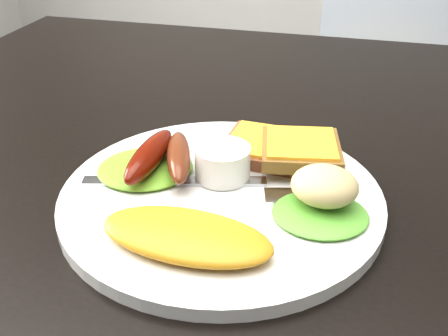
{
  "coord_description": "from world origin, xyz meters",
  "views": [
    {
      "loc": [
        0.03,
        -0.56,
        1.03
      ],
      "look_at": [
        -0.08,
        -0.16,
        0.78
      ],
      "focal_mm": 42.0,
      "sensor_mm": 36.0,
      "label": 1
    }
  ],
  "objects_px": {
    "dining_chair": "(381,93)",
    "person": "(280,50)",
    "dining_table": "(320,149)",
    "plate": "(221,197)"
  },
  "relations": [
    {
      "from": "plate",
      "to": "dining_table",
      "type": "bearing_deg",
      "value": 65.16
    },
    {
      "from": "person",
      "to": "plate",
      "type": "distance_m",
      "value": 0.69
    },
    {
      "from": "person",
      "to": "plate",
      "type": "height_order",
      "value": "person"
    },
    {
      "from": "dining_table",
      "to": "person",
      "type": "distance_m",
      "value": 0.54
    },
    {
      "from": "dining_table",
      "to": "dining_chair",
      "type": "height_order",
      "value": "dining_table"
    },
    {
      "from": "dining_table",
      "to": "dining_chair",
      "type": "relative_size",
      "value": 2.97
    },
    {
      "from": "dining_chair",
      "to": "person",
      "type": "relative_size",
      "value": 0.3
    },
    {
      "from": "dining_table",
      "to": "person",
      "type": "xyz_separation_m",
      "value": [
        -0.13,
        0.52,
        -0.05
      ]
    },
    {
      "from": "dining_chair",
      "to": "person",
      "type": "xyz_separation_m",
      "value": [
        -0.24,
        -0.39,
        0.23
      ]
    },
    {
      "from": "dining_table",
      "to": "plate",
      "type": "relative_size",
      "value": 4.03
    }
  ]
}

